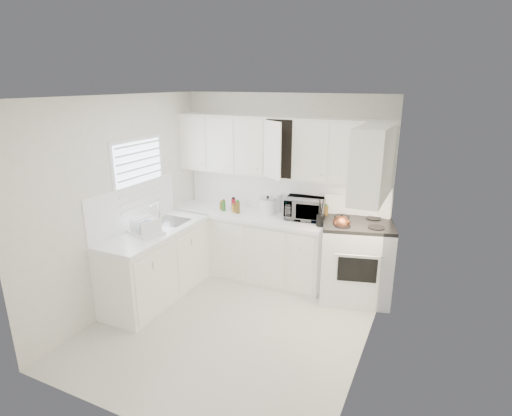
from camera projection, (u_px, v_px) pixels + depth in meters
The scene contains 32 objects.
floor at pixel (231, 325), 4.80m from camera, with size 3.20×3.20×0.00m, color silver.
ceiling at pixel (226, 97), 4.03m from camera, with size 3.20×3.20×0.00m, color white.
wall_back at pixel (283, 188), 5.80m from camera, with size 3.00×3.00×0.00m, color white.
wall_front at pixel (124, 285), 3.04m from camera, with size 3.00×3.00×0.00m, color white.
wall_left at pixel (122, 204), 5.03m from camera, with size 3.20×3.20×0.00m, color white.
wall_right at pixel (370, 243), 3.81m from camera, with size 3.20×3.20×0.00m, color white.
window_blinds at pixel (140, 178), 5.25m from camera, with size 0.06×0.96×1.06m, color white, non-canonical shape.
lower_cabinets_back at pixel (249, 246), 5.95m from camera, with size 2.22×0.60×0.90m, color white, non-canonical shape.
lower_cabinets_left at pixel (157, 265), 5.33m from camera, with size 0.60×1.60×0.90m, color white, non-canonical shape.
countertop_back at pixel (249, 215), 5.80m from camera, with size 2.24×0.64×0.05m, color white.
countertop_left at pixel (155, 231), 5.19m from camera, with size 0.64×1.62×0.05m, color white.
backsplash_back at pixel (283, 193), 5.81m from camera, with size 2.98×0.02×0.55m, color white.
backsplash_left at pixel (134, 206), 5.22m from camera, with size 0.02×1.60×0.55m, color white.
upper_cabinets_back at pixel (279, 176), 5.60m from camera, with size 3.00×0.33×0.80m, color white, non-canonical shape.
upper_cabinets_right at pixel (370, 199), 4.52m from camera, with size 0.33×0.90×0.80m, color white, non-canonical shape.
sink at pixel (171, 213), 5.44m from camera, with size 0.42×0.38×0.30m, color gray, non-canonical shape.
stove at pixel (356, 250), 5.26m from camera, with size 0.87×0.71×1.34m, color white, non-canonical shape.
tea_kettle at pixel (341, 223), 5.08m from camera, with size 0.27×0.22×0.24m, color maroon, non-canonical shape.
frying_pan at pixel (375, 226), 5.24m from camera, with size 0.28×0.48×0.04m, color black, non-canonical shape.
microwave at pixel (306, 206), 5.52m from camera, with size 0.53×0.29×0.36m, color gray.
rice_cooker at pixel (268, 205), 5.78m from camera, with size 0.25×0.25×0.25m, color white, non-canonical shape.
paper_towel at pixel (277, 203), 5.82m from camera, with size 0.12×0.12×0.27m, color white.
utensil_crock at pixel (321, 213), 5.24m from camera, with size 0.12×0.12×0.37m, color black, non-canonical shape.
dish_rack at pixel (145, 225), 5.01m from camera, with size 0.41×0.31×0.23m, color white, non-canonical shape.
spice_left_0 at pixel (225, 203), 6.07m from camera, with size 0.06×0.06×0.13m, color olive.
spice_left_1 at pixel (226, 205), 5.97m from camera, with size 0.06×0.06×0.13m, color #2B7125.
spice_left_2 at pixel (234, 204), 6.01m from camera, with size 0.06×0.06×0.13m, color #AE1724.
spice_left_3 at pixel (235, 206), 5.91m from camera, with size 0.06×0.06×0.13m, color gold.
spice_left_4 at pixel (243, 205), 5.95m from camera, with size 0.06×0.06×0.13m, color brown.
sauce_right_0 at pixel (319, 213), 5.52m from camera, with size 0.06×0.06×0.19m, color #AE1724.
sauce_right_1 at pixel (321, 215), 5.45m from camera, with size 0.06×0.06×0.19m, color gold.
sauce_right_2 at pixel (327, 214), 5.47m from camera, with size 0.06×0.06×0.19m, color brown.
Camera 1 is at (2.05, -3.65, 2.75)m, focal length 28.68 mm.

